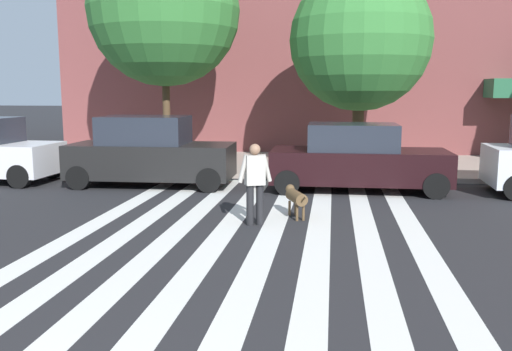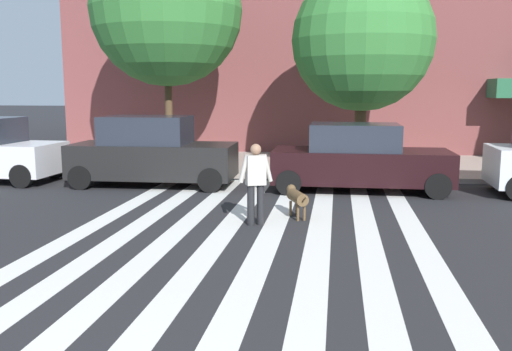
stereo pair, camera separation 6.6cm
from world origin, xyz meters
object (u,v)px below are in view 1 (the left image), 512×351
(parked_car_third_in_line, at_px, (357,159))
(street_tree_nearest, at_px, (164,10))
(parked_car_behind_first, at_px, (150,153))
(dog_on_leash, at_px, (296,197))
(street_tree_middle, at_px, (360,40))
(pedestrian_dog_walker, at_px, (255,179))

(parked_car_third_in_line, bearing_deg, street_tree_nearest, 150.30)
(parked_car_behind_first, bearing_deg, parked_car_third_in_line, 0.01)
(parked_car_behind_first, relative_size, dog_on_leash, 4.24)
(parked_car_third_in_line, relative_size, street_tree_nearest, 0.60)
(parked_car_behind_first, xyz_separation_m, street_tree_middle, (5.91, 3.50, 3.33))
(street_tree_middle, bearing_deg, street_tree_nearest, 178.75)
(pedestrian_dog_walker, bearing_deg, dog_on_leash, 44.90)
(parked_car_behind_first, xyz_separation_m, parked_car_third_in_line, (5.76, 0.00, -0.07))
(street_tree_middle, xyz_separation_m, pedestrian_dog_walker, (-2.33, -7.64, -3.34))
(pedestrian_dog_walker, bearing_deg, street_tree_nearest, 118.30)
(pedestrian_dog_walker, bearing_deg, parked_car_behind_first, 130.80)
(street_tree_nearest, xyz_separation_m, pedestrian_dog_walker, (4.19, -7.78, -4.43))
(parked_car_third_in_line, xyz_separation_m, dog_on_leash, (-1.42, -3.38, -0.42))
(parked_car_third_in_line, relative_size, street_tree_middle, 0.73)
(parked_car_behind_first, bearing_deg, pedestrian_dog_walker, -49.20)
(street_tree_nearest, bearing_deg, dog_on_leash, -54.77)
(parked_car_third_in_line, distance_m, pedestrian_dog_walker, 4.69)
(street_tree_middle, height_order, pedestrian_dog_walker, street_tree_middle)
(street_tree_middle, bearing_deg, pedestrian_dog_walker, -106.93)
(street_tree_middle, distance_m, dog_on_leash, 8.02)
(parked_car_behind_first, distance_m, pedestrian_dog_walker, 5.48)
(parked_car_behind_first, height_order, street_tree_middle, street_tree_middle)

